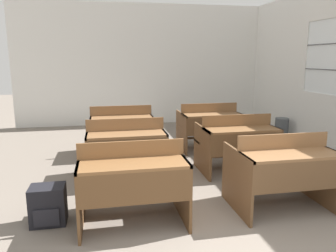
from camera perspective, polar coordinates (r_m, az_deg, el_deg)
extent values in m
cube|color=silver|center=(8.45, -4.49, 10.54)|extent=(6.25, 0.06, 3.00)
cube|color=silver|center=(8.31, 18.69, 11.28)|extent=(0.06, 2.25, 1.36)
cube|color=#4C4C51|center=(6.64, 26.99, 8.68)|extent=(0.02, 1.72, 0.02)
cube|color=brown|center=(3.44, -15.00, -11.17)|extent=(0.03, 0.80, 0.69)
cube|color=brown|center=(3.52, 2.30, -10.26)|extent=(0.03, 0.80, 0.69)
cube|color=brown|center=(3.14, -6.05, -6.66)|extent=(1.06, 0.40, 0.03)
cube|color=brown|center=(3.02, -5.64, -10.83)|extent=(1.01, 0.02, 0.31)
cube|color=brown|center=(3.29, -6.38, -4.02)|extent=(1.06, 0.02, 0.17)
cube|color=brown|center=(3.65, -6.62, -8.34)|extent=(1.06, 0.30, 0.03)
cube|color=brown|center=(3.75, -6.53, -12.13)|extent=(1.01, 0.04, 0.04)
cube|color=brown|center=(3.70, 11.87, -9.38)|extent=(0.03, 0.80, 0.69)
cube|color=brown|center=(4.20, 25.08, -7.70)|extent=(0.03, 0.80, 0.69)
cube|color=brown|center=(3.66, 20.82, -4.70)|extent=(1.06, 0.40, 0.03)
cube|color=brown|center=(3.56, 22.22, -8.13)|extent=(1.01, 0.02, 0.31)
cube|color=brown|center=(3.79, 19.45, -2.52)|extent=(1.06, 0.02, 0.17)
cube|color=brown|center=(4.11, 17.23, -6.51)|extent=(1.06, 0.30, 0.03)
cube|color=brown|center=(4.20, 17.01, -9.94)|extent=(1.01, 0.04, 0.04)
cube|color=brown|center=(4.64, -13.72, -5.14)|extent=(0.03, 0.80, 0.69)
cube|color=brown|center=(4.70, -1.00, -4.57)|extent=(0.03, 0.80, 0.69)
cube|color=brown|center=(4.36, -7.24, -1.47)|extent=(1.06, 0.40, 0.03)
cube|color=brown|center=(4.22, -7.00, -4.29)|extent=(1.01, 0.02, 0.31)
cube|color=brown|center=(4.52, -7.44, 0.27)|extent=(1.06, 0.02, 0.17)
cube|color=brown|center=(4.86, -7.55, -3.27)|extent=(1.06, 0.30, 0.03)
cube|color=brown|center=(4.93, -7.46, -6.23)|extent=(1.01, 0.04, 0.04)
cube|color=brown|center=(4.83, 5.98, -4.18)|extent=(0.03, 0.80, 0.69)
cube|color=brown|center=(5.22, 16.91, -3.42)|extent=(0.03, 0.80, 0.69)
cube|color=brown|center=(4.74, 12.77, -0.59)|extent=(1.06, 0.40, 0.03)
cube|color=brown|center=(4.62, 13.61, -3.14)|extent=(1.01, 0.02, 0.31)
cube|color=brown|center=(4.89, 11.93, 0.99)|extent=(1.06, 0.02, 0.17)
cube|color=brown|center=(5.21, 10.63, -2.36)|extent=(1.06, 0.30, 0.03)
cube|color=brown|center=(5.28, 10.52, -5.14)|extent=(1.01, 0.04, 0.04)
cube|color=brown|center=(5.85, -13.13, -1.63)|extent=(0.03, 0.80, 0.69)
cube|color=brown|center=(5.90, -3.05, -1.22)|extent=(0.03, 0.80, 0.69)
cube|color=brown|center=(5.59, -8.05, 1.41)|extent=(1.06, 0.40, 0.03)
cube|color=brown|center=(5.44, -7.88, -0.70)|extent=(1.01, 0.02, 0.31)
cube|color=brown|center=(5.75, -8.18, 2.70)|extent=(1.06, 0.02, 0.17)
cube|color=brown|center=(6.08, -8.22, -0.27)|extent=(1.06, 0.30, 0.03)
cube|color=brown|center=(6.14, -8.15, -2.68)|extent=(1.01, 0.04, 0.04)
cube|color=brown|center=(6.01, 2.36, -0.97)|extent=(0.03, 0.80, 0.69)
cube|color=brown|center=(6.33, 11.50, -0.55)|extent=(0.03, 0.80, 0.69)
cube|color=brown|center=(5.90, 7.74, 1.96)|extent=(1.06, 0.40, 0.03)
cube|color=brown|center=(5.76, 8.29, -0.03)|extent=(1.01, 0.02, 0.31)
cube|color=brown|center=(6.06, 7.19, 3.17)|extent=(1.06, 0.02, 0.17)
cube|color=brown|center=(6.37, 6.36, 0.32)|extent=(1.06, 0.30, 0.03)
cube|color=brown|center=(6.43, 6.31, -1.99)|extent=(1.01, 0.04, 0.04)
cylinder|color=#474C51|center=(7.63, 19.18, -0.09)|extent=(0.29, 0.29, 0.38)
cube|color=black|center=(3.63, -20.14, -12.77)|extent=(0.35, 0.26, 0.40)
cube|color=black|center=(3.53, -20.40, -14.77)|extent=(0.24, 0.02, 0.18)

